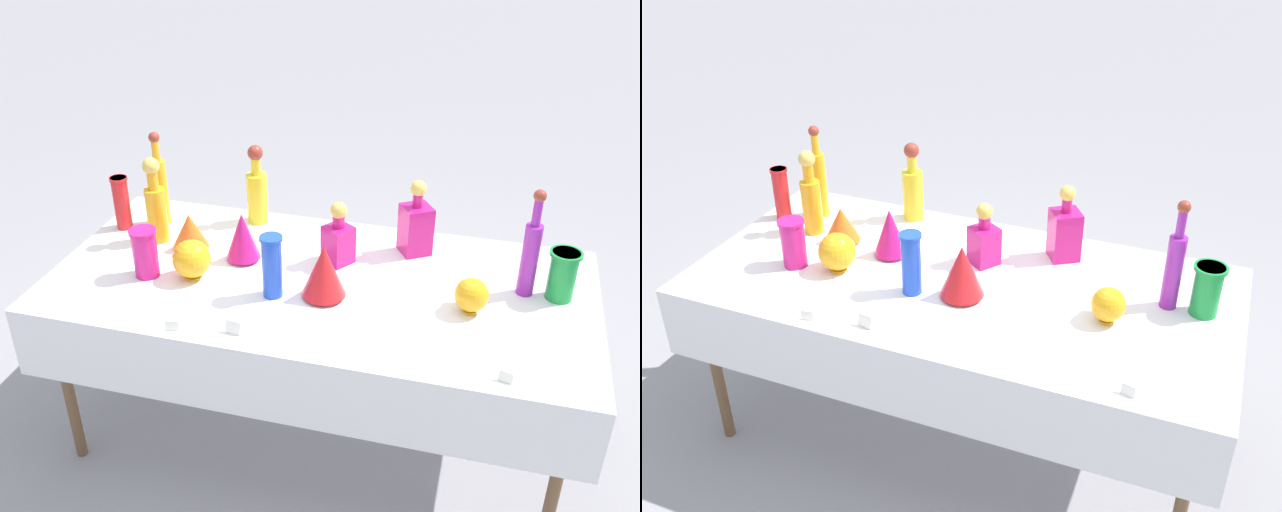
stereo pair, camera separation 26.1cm
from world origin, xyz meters
The scene contains 20 objects.
ground_plane centered at (0.00, 0.00, 0.00)m, with size 40.00×40.00×0.00m, color gray.
display_table centered at (0.00, -0.03, 0.71)m, with size 2.02×0.97×0.76m.
tall_bottle_0 centered at (-0.72, 0.13, 0.92)m, with size 0.08×0.08×0.36m.
tall_bottle_1 centered at (0.74, 0.10, 0.93)m, with size 0.06×0.06×0.41m.
tall_bottle_2 centered at (-0.38, 0.39, 0.90)m, with size 0.09×0.09×0.35m.
tall_bottle_3 centered at (-0.77, 0.28, 0.93)m, with size 0.06×0.06×0.41m.
square_decanter_0 centered at (0.31, 0.30, 0.88)m, with size 0.15×0.15×0.31m.
square_decanter_1 centered at (0.03, 0.14, 0.86)m, with size 0.14×0.14×0.25m.
slender_vase_0 centered at (-0.64, -0.14, 0.86)m, with size 0.10×0.10×0.19m.
slender_vase_1 centered at (-0.91, 0.19, 0.88)m, with size 0.07×0.07×0.23m.
slender_vase_2 centered at (-0.14, -0.15, 0.89)m, with size 0.08×0.08×0.24m.
slender_vase_3 centered at (0.86, 0.10, 0.86)m, with size 0.11×0.11×0.19m.
fluted_vase_0 centered at (-0.33, 0.07, 0.86)m, with size 0.13×0.13×0.20m.
fluted_vase_1 centered at (-0.56, 0.09, 0.84)m, with size 0.15×0.15×0.15m.
fluted_vase_2 centered at (0.04, -0.11, 0.87)m, with size 0.16×0.16×0.20m.
round_bowl_0 centered at (-0.46, -0.11, 0.84)m, with size 0.14×0.14×0.15m.
round_bowl_1 centered at (0.56, -0.07, 0.83)m, with size 0.12×0.12×0.13m.
price_tag_left centered at (-0.39, -0.44, 0.78)m, with size 0.05×0.01×0.03m, color white.
price_tag_center centered at (-0.19, -0.41, 0.78)m, with size 0.06×0.01×0.05m, color white.
price_tag_right centered at (0.70, -0.42, 0.78)m, with size 0.05×0.01×0.04m, color white.
Camera 1 is at (0.60, -2.19, 2.16)m, focal length 40.00 mm.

